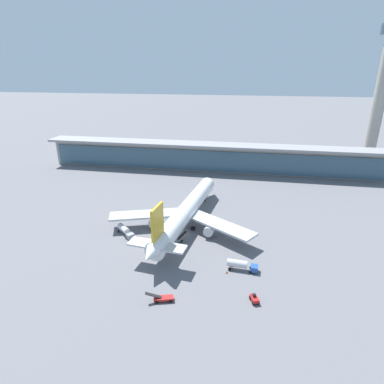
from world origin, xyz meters
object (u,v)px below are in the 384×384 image
(service_truck_under_wing_grey, at_px, (177,240))
(airliner_on_stand, at_px, (186,212))
(service_truck_near_nose_red, at_px, (163,298))
(safety_cone_alpha, at_px, (227,272))
(service_truck_on_taxiway_red, at_px, (254,299))
(control_tower, at_px, (382,86))
(service_truck_mid_apron_blue, at_px, (241,265))
(service_truck_by_tail_grey, at_px, (125,230))

(service_truck_under_wing_grey, bearing_deg, airliner_on_stand, 86.76)
(service_truck_near_nose_red, bearing_deg, service_truck_under_wing_grey, 95.93)
(airliner_on_stand, distance_m, service_truck_near_nose_red, 39.63)
(service_truck_near_nose_red, bearing_deg, safety_cone_alpha, 44.21)
(service_truck_on_taxiway_red, bearing_deg, service_truck_near_nose_red, -170.41)
(control_tower, bearing_deg, service_truck_under_wing_grey, -130.29)
(airliner_on_stand, xyz_separation_m, service_truck_mid_apron_blue, (20.44, -22.96, -4.02))
(airliner_on_stand, xyz_separation_m, service_truck_under_wing_grey, (-0.66, -11.60, -4.91))
(control_tower, distance_m, safety_cone_alpha, 144.95)
(airliner_on_stand, distance_m, service_truck_under_wing_grey, 12.62)
(service_truck_near_nose_red, height_order, service_truck_mid_apron_blue, service_truck_mid_apron_blue)
(safety_cone_alpha, bearing_deg, service_truck_under_wing_grey, 142.00)
(airliner_on_stand, xyz_separation_m, safety_cone_alpha, (16.70, -25.17, -5.40))
(control_tower, bearing_deg, safety_cone_alpha, -121.12)
(airliner_on_stand, relative_size, service_truck_by_tail_grey, 8.65)
(service_truck_under_wing_grey, distance_m, safety_cone_alpha, 22.03)
(service_truck_by_tail_grey, relative_size, safety_cone_alpha, 11.27)
(service_truck_mid_apron_blue, bearing_deg, service_truck_under_wing_grey, 151.71)
(service_truck_under_wing_grey, distance_m, service_truck_by_tail_grey, 18.51)
(control_tower, bearing_deg, service_truck_near_nose_red, -122.98)
(service_truck_under_wing_grey, relative_size, service_truck_on_taxiway_red, 1.91)
(service_truck_near_nose_red, relative_size, safety_cone_alpha, 9.87)
(service_truck_by_tail_grey, bearing_deg, service_truck_on_taxiway_red, -30.96)
(service_truck_mid_apron_blue, relative_size, control_tower, 0.11)
(service_truck_on_taxiway_red, xyz_separation_m, control_tower, (63.94, 128.67, 43.25))
(service_truck_near_nose_red, bearing_deg, service_truck_by_tail_grey, 125.65)
(service_truck_under_wing_grey, bearing_deg, service_truck_mid_apron_blue, -28.29)
(airliner_on_stand, bearing_deg, service_truck_by_tail_grey, -153.16)
(airliner_on_stand, distance_m, service_truck_by_tail_grey, 21.71)
(control_tower, height_order, safety_cone_alpha, control_tower)
(airliner_on_stand, distance_m, safety_cone_alpha, 30.69)
(airliner_on_stand, height_order, safety_cone_alpha, airliner_on_stand)
(service_truck_near_nose_red, relative_size, service_truck_mid_apron_blue, 0.79)
(safety_cone_alpha, bearing_deg, service_truck_mid_apron_blue, 30.60)
(service_truck_mid_apron_blue, bearing_deg, service_truck_by_tail_grey, 161.35)
(control_tower, relative_size, safety_cone_alpha, 116.07)
(service_truck_near_nose_red, bearing_deg, control_tower, 57.02)
(airliner_on_stand, relative_size, service_truck_near_nose_red, 9.87)
(airliner_on_stand, relative_size, control_tower, 0.84)
(service_truck_near_nose_red, relative_size, service_truck_under_wing_grey, 1.11)
(service_truck_by_tail_grey, height_order, safety_cone_alpha, service_truck_by_tail_grey)
(service_truck_under_wing_grey, bearing_deg, safety_cone_alpha, -38.00)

